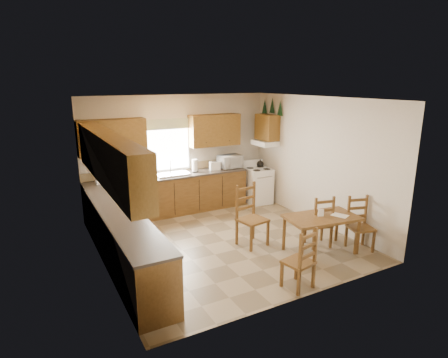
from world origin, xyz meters
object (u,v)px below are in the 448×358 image
microwave (230,162)px  chair_near_right (319,220)px  stove (258,186)px  chair_far_right (361,224)px  dining_table (321,234)px  chair_far_left (253,216)px  chair_near_left (298,258)px

microwave → chair_near_right: bearing=-89.5°
stove → chair_far_right: bearing=-82.5°
dining_table → chair_far_right: 0.76m
stove → chair_far_left: (-1.51, -2.09, 0.14)m
dining_table → chair_near_right: bearing=64.7°
stove → chair_far_right: chair_far_right is taller
stove → microwave: microwave is taller
stove → microwave: (-0.67, 0.27, 0.65)m
stove → chair_near_left: bearing=-109.6°
dining_table → chair_near_right: size_ratio=1.29×
chair_far_left → stove: bearing=43.9°
stove → chair_far_right: (0.11, -3.19, 0.06)m
microwave → chair_far_left: (-0.84, -2.36, -0.50)m
chair_near_right → chair_far_left: (-1.08, 0.59, 0.08)m
microwave → chair_far_right: (0.78, -3.46, -0.59)m
stove → chair_far_right: size_ratio=0.88×
stove → microwave: size_ratio=1.64×
microwave → chair_far_left: 2.55m
chair_near_left → chair_near_right: bearing=-154.1°
chair_near_left → stove: bearing=-126.7°
dining_table → stove: bearing=86.6°
chair_near_left → chair_far_left: chair_far_left is taller
chair_near_left → chair_near_right: 1.63m
stove → chair_near_left: 4.06m
stove → chair_near_right: 2.72m
chair_near_right → chair_far_right: 0.74m
dining_table → chair_near_left: (-1.14, -0.76, 0.14)m
stove → dining_table: stove is taller
dining_table → chair_near_right: 0.32m
chair_far_left → chair_far_right: chair_far_left is taller
dining_table → chair_far_left: chair_far_left is taller
dining_table → chair_far_left: bearing=146.0°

